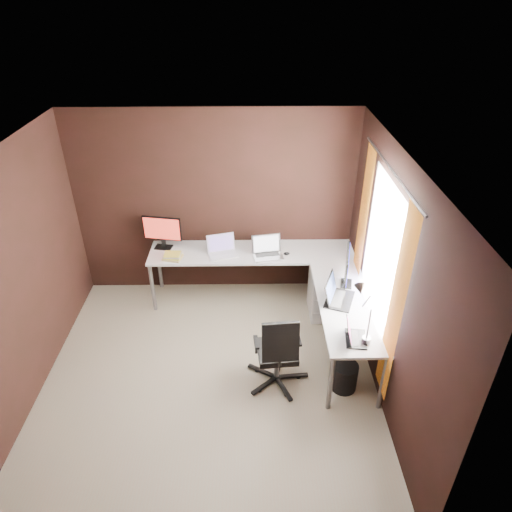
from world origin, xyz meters
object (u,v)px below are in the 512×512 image
at_px(laptop_black_small, 353,336).
at_px(drawer_pedestal, 326,293).
at_px(laptop_black_big, 336,295).
at_px(book_stack, 173,256).
at_px(monitor_left, 162,231).
at_px(desk_lamp, 363,306).
at_px(laptop_silver, 267,251).
at_px(laptop_white, 222,250).
at_px(monitor_right, 347,266).
at_px(wastebasket, 344,376).
at_px(office_chair, 277,363).

bearing_deg(laptop_black_small, drawer_pedestal, 8.52).
bearing_deg(laptop_black_big, book_stack, 85.72).
height_order(monitor_left, desk_lamp, desk_lamp).
bearing_deg(laptop_silver, laptop_black_small, -73.48).
relative_size(drawer_pedestal, laptop_silver, 1.45).
height_order(monitor_left, laptop_silver, monitor_left).
relative_size(monitor_left, laptop_black_small, 1.62).
relative_size(laptop_white, laptop_silver, 1.00).
bearing_deg(monitor_right, drawer_pedestal, 29.53).
xyz_separation_m(laptop_white, wastebasket, (1.35, -1.60, -0.62)).
relative_size(monitor_left, desk_lamp, 0.78).
relative_size(monitor_right, desk_lamp, 0.81).
height_order(laptop_black_small, office_chair, office_chair).
bearing_deg(laptop_silver, laptop_white, 166.00).
relative_size(drawer_pedestal, book_stack, 2.28).
relative_size(drawer_pedestal, monitor_left, 1.20).
xyz_separation_m(laptop_black_big, wastebasket, (0.05, -0.59, -0.63)).
bearing_deg(desk_lamp, monitor_right, 83.84).
xyz_separation_m(monitor_left, laptop_black_big, (2.08, -1.17, -0.19)).
bearing_deg(laptop_white, drawer_pedestal, -28.52).
bearing_deg(office_chair, monitor_right, 39.70).
bearing_deg(desk_lamp, wastebasket, 145.57).
height_order(laptop_black_small, wastebasket, laptop_black_small).
bearing_deg(monitor_right, book_stack, 86.93).
xyz_separation_m(drawer_pedestal, monitor_left, (-2.11, 0.48, 0.68)).
bearing_deg(laptop_silver, monitor_right, -46.81).
distance_m(laptop_white, office_chair, 1.72).
bearing_deg(laptop_black_big, laptop_white, 72.86).
distance_m(monitor_left, desk_lamp, 2.85).
height_order(monitor_left, wastebasket, monitor_left).
relative_size(monitor_right, laptop_white, 1.25).
xyz_separation_m(drawer_pedestal, laptop_white, (-1.34, 0.31, 0.48)).
xyz_separation_m(monitor_right, laptop_silver, (-0.88, 0.67, -0.19)).
bearing_deg(wastebasket, drawer_pedestal, 90.71).
height_order(drawer_pedestal, laptop_white, laptop_white).
relative_size(drawer_pedestal, monitor_right, 1.16).
bearing_deg(book_stack, desk_lamp, -36.65).
relative_size(laptop_black_small, wastebasket, 0.98).
height_order(drawer_pedestal, desk_lamp, desk_lamp).
height_order(laptop_white, laptop_black_small, laptop_white).
height_order(laptop_silver, desk_lamp, desk_lamp).
bearing_deg(laptop_black_big, office_chair, 148.01).
relative_size(laptop_black_small, book_stack, 1.17).
relative_size(laptop_black_small, desk_lamp, 0.48).
bearing_deg(laptop_black_small, office_chair, 86.65).
xyz_separation_m(desk_lamp, wastebasket, (-0.07, 0.04, -0.97)).
xyz_separation_m(book_stack, office_chair, (1.26, -1.40, -0.49)).
bearing_deg(drawer_pedestal, monitor_right, -73.28).
bearing_deg(desk_lamp, book_stack, 139.53).
height_order(monitor_left, monitor_right, monitor_left).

